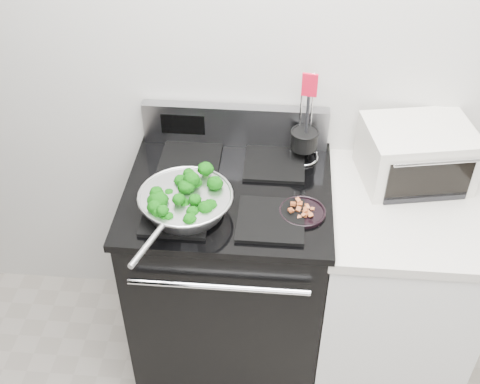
# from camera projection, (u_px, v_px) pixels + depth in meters

# --- Properties ---
(back_wall) EXTENTS (4.00, 0.02, 2.70)m
(back_wall) POSITION_uv_depth(u_px,v_px,m) (314.00, 55.00, 2.28)
(back_wall) COLOR beige
(back_wall) RESTS_ON ground
(gas_range) EXTENTS (0.79, 0.69, 1.13)m
(gas_range) POSITION_uv_depth(u_px,v_px,m) (230.00, 271.00, 2.59)
(gas_range) COLOR black
(gas_range) RESTS_ON floor
(counter) EXTENTS (0.62, 0.68, 0.92)m
(counter) POSITION_uv_depth(u_px,v_px,m) (389.00, 286.00, 2.56)
(counter) COLOR white
(counter) RESTS_ON floor
(skillet) EXTENTS (0.34, 0.53, 0.07)m
(skillet) POSITION_uv_depth(u_px,v_px,m) (186.00, 202.00, 2.15)
(skillet) COLOR silver
(skillet) RESTS_ON gas_range
(broccoli_pile) EXTENTS (0.27, 0.27, 0.09)m
(broccoli_pile) POSITION_uv_depth(u_px,v_px,m) (186.00, 197.00, 2.14)
(broccoli_pile) COLOR black
(broccoli_pile) RESTS_ON skillet
(bacon_plate) EXTENTS (0.17, 0.17, 0.04)m
(bacon_plate) POSITION_uv_depth(u_px,v_px,m) (303.00, 210.00, 2.17)
(bacon_plate) COLOR black
(bacon_plate) RESTS_ON gas_range
(utensil_holder) EXTENTS (0.13, 0.13, 0.39)m
(utensil_holder) POSITION_uv_depth(u_px,v_px,m) (304.00, 144.00, 2.40)
(utensil_holder) COLOR silver
(utensil_holder) RESTS_ON gas_range
(toaster_oven) EXTENTS (0.45, 0.38, 0.23)m
(toaster_oven) POSITION_uv_depth(u_px,v_px,m) (416.00, 154.00, 2.32)
(toaster_oven) COLOR silver
(toaster_oven) RESTS_ON counter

